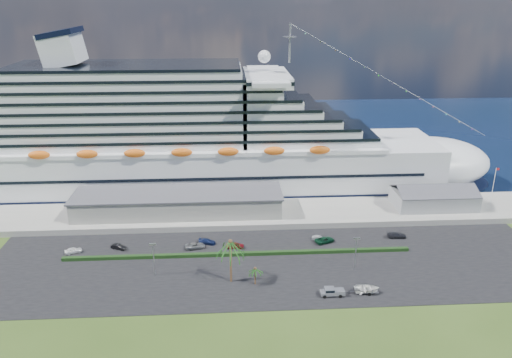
{
  "coord_description": "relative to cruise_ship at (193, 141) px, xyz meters",
  "views": [
    {
      "loc": [
        -10.22,
        -96.08,
        62.8
      ],
      "look_at": [
        -2.65,
        30.0,
        15.58
      ],
      "focal_mm": 35.0,
      "sensor_mm": 36.0,
      "label": 1
    }
  ],
  "objects": [
    {
      "name": "palm_tall",
      "position": [
        11.53,
        -60.0,
        -7.49
      ],
      "size": [
        8.82,
        8.82,
        11.13
      ],
      "color": "#47301E",
      "rests_on": "ground"
    },
    {
      "name": "hedge",
      "position": [
        13.53,
        -48.0,
        -16.12
      ],
      "size": [
        88.0,
        1.1,
        0.9
      ],
      "primitive_type": "cube",
      "color": "black",
      "rests_on": "asphalt_lot"
    },
    {
      "name": "parked_car_4",
      "position": [
        12.76,
        -43.96,
        -15.79
      ],
      "size": [
        4.69,
        2.01,
        1.58
      ],
      "primitive_type": "imported",
      "rotation": [
        0.0,
        0.0,
        1.54
      ],
      "color": "maroon",
      "rests_on": "asphalt_lot"
    },
    {
      "name": "palm_short",
      "position": [
        17.03,
        -61.5,
        -13.03
      ],
      "size": [
        3.53,
        3.53,
        4.56
      ],
      "color": "#47301E",
      "rests_on": "ground"
    },
    {
      "name": "port_shed",
      "position": [
        73.53,
        -24.0,
        -12.3
      ],
      "size": [
        24.0,
        12.31,
        7.37
      ],
      "color": "gray",
      "rests_on": "wharf"
    },
    {
      "name": "parked_car_0",
      "position": [
        -28.77,
        -44.1,
        -15.85
      ],
      "size": [
        4.58,
        3.18,
        1.45
      ],
      "primitive_type": "imported",
      "rotation": [
        0.0,
        0.0,
        1.96
      ],
      "color": "white",
      "rests_on": "asphalt_lot"
    },
    {
      "name": "parked_car_5",
      "position": [
        35.48,
        -41.01,
        -15.96
      ],
      "size": [
        3.97,
        2.36,
        1.23
      ],
      "primitive_type": "imported",
      "rotation": [
        0.0,
        0.0,
        1.27
      ],
      "color": "#A7A9AE",
      "rests_on": "asphalt_lot"
    },
    {
      "name": "ground",
      "position": [
        21.53,
        -64.0,
        -16.69
      ],
      "size": [
        420.0,
        420.0,
        0.0
      ],
      "primitive_type": "plane",
      "color": "#314A18",
      "rests_on": "ground"
    },
    {
      "name": "terminal_building",
      "position": [
        -3.47,
        -24.0,
        -11.68
      ],
      "size": [
        61.0,
        15.0,
        6.3
      ],
      "color": "gray",
      "rests_on": "wharf"
    },
    {
      "name": "flagpole",
      "position": [
        91.57,
        -24.0,
        -8.43
      ],
      "size": [
        1.08,
        0.16,
        12.0
      ],
      "color": "silver",
      "rests_on": "wharf"
    },
    {
      "name": "parked_car_3",
      "position": [
        5.44,
        -41.11,
        -15.92
      ],
      "size": [
        4.87,
        3.18,
        1.31
      ],
      "primitive_type": "imported",
      "rotation": [
        0.0,
        0.0,
        1.25
      ],
      "color": "navy",
      "rests_on": "asphalt_lot"
    },
    {
      "name": "lamp_post_left",
      "position": [
        -6.47,
        -56.0,
        -11.35
      ],
      "size": [
        1.6,
        0.35,
        8.27
      ],
      "color": "gray",
      "rests_on": "asphalt_lot"
    },
    {
      "name": "boat_trailer",
      "position": [
        41.49,
        -66.75,
        -15.35
      ],
      "size": [
        6.45,
        4.18,
        1.85
      ],
      "color": "gray",
      "rests_on": "asphalt_lot"
    },
    {
      "name": "lamp_post_right",
      "position": [
        41.53,
        -56.0,
        -11.35
      ],
      "size": [
        1.6,
        0.35,
        8.27
      ],
      "color": "gray",
      "rests_on": "asphalt_lot"
    },
    {
      "name": "pickup_truck",
      "position": [
        33.66,
        -67.16,
        -15.53
      ],
      "size": [
        5.41,
        2.16,
        1.91
      ],
      "color": "black",
      "rests_on": "asphalt_lot"
    },
    {
      "name": "asphalt_lot",
      "position": [
        21.53,
        -53.0,
        -16.63
      ],
      "size": [
        140.0,
        38.0,
        0.12
      ],
      "primitive_type": "cube",
      "color": "black",
      "rests_on": "ground"
    },
    {
      "name": "parked_car_2",
      "position": [
        2.35,
        -43.46,
        -15.86
      ],
      "size": [
        5.48,
        3.29,
        1.42
      ],
      "primitive_type": "imported",
      "rotation": [
        0.0,
        0.0,
        1.76
      ],
      "color": "gray",
      "rests_on": "asphalt_lot"
    },
    {
      "name": "water",
      "position": [
        21.53,
        66.0,
        -16.68
      ],
      "size": [
        420.0,
        160.0,
        0.02
      ],
      "primitive_type": "cube",
      "color": "black",
      "rests_on": "ground"
    },
    {
      "name": "wharf",
      "position": [
        21.53,
        -24.0,
        -15.79
      ],
      "size": [
        240.0,
        20.0,
        1.8
      ],
      "primitive_type": "cube",
      "color": "gray",
      "rests_on": "ground"
    },
    {
      "name": "parked_car_7",
      "position": [
        57.0,
        -40.72,
        -15.84
      ],
      "size": [
        5.19,
        2.33,
        1.48
      ],
      "primitive_type": "imported",
      "rotation": [
        0.0,
        0.0,
        1.52
      ],
      "color": "#222328",
      "rests_on": "asphalt_lot"
    },
    {
      "name": "parked_car_1",
      "position": [
        -17.46,
        -42.83,
        -15.89
      ],
      "size": [
        4.39,
        3.06,
        1.37
      ],
      "primitive_type": "imported",
      "rotation": [
        0.0,
        0.0,
        1.14
      ],
      "color": "black",
      "rests_on": "asphalt_lot"
    },
    {
      "name": "cruise_ship",
      "position": [
        0.0,
        0.0,
        0.0
      ],
      "size": [
        191.0,
        38.0,
        54.0
      ],
      "color": "silver",
      "rests_on": "ground"
    },
    {
      "name": "parked_car_6",
      "position": [
        36.8,
        -42.3,
        -15.83
      ],
      "size": [
        5.87,
        4.26,
        1.48
      ],
      "primitive_type": "imported",
      "rotation": [
        0.0,
        0.0,
        1.95
      ],
      "color": "#0E3B24",
      "rests_on": "asphalt_lot"
    }
  ]
}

